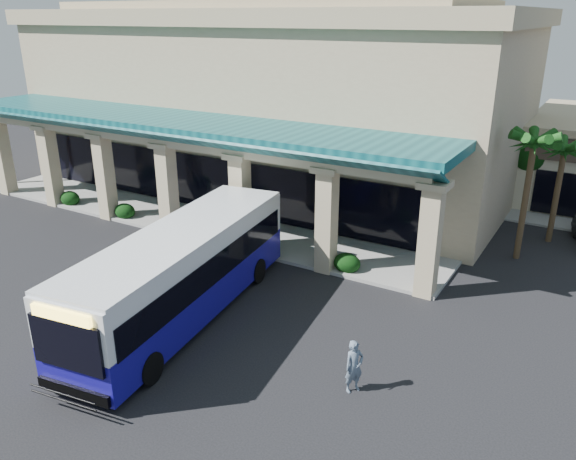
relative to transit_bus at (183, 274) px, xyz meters
The scene contains 9 objects.
ground 2.30m from the transit_bus, 39.98° to the left, with size 110.00×110.00×0.00m, color black.
main_building 18.74m from the transit_bus, 111.82° to the left, with size 30.80×14.80×11.35m, color tan, non-canonical shape.
arcade 10.42m from the transit_bus, 131.11° to the left, with size 30.00×6.20×5.70m, color #0C474D, non-canonical shape.
palm_0 15.51m from the transit_bus, 51.07° to the left, with size 2.40×2.40×6.60m, color #123F10, non-canonical shape.
palm_1 18.46m from the transit_bus, 54.52° to the left, with size 2.40×2.40×5.80m, color #123F10, non-canonical shape.
palm_2 22.63m from the transit_bus, 160.61° to the left, with size 2.40×2.40×6.20m, color #123F10, non-canonical shape.
broadleaf_tree 21.82m from the transit_bus, 66.51° to the left, with size 2.60×2.60×4.81m, color black, non-canonical shape.
transit_bus is the anchor object (origin of this frame).
pedestrian 7.41m from the transit_bus, ahead, with size 0.61×0.40×1.68m, color slate.
Camera 1 is at (11.63, -14.99, 10.57)m, focal length 35.00 mm.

